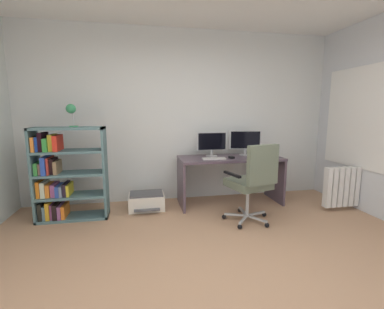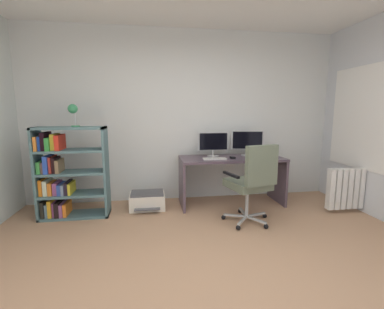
{
  "view_description": "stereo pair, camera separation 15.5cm",
  "coord_description": "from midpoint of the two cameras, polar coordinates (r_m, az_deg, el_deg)",
  "views": [
    {
      "loc": [
        -0.67,
        -2.01,
        1.44
      ],
      "look_at": [
        0.03,
        1.57,
        0.85
      ],
      "focal_mm": 24.96,
      "sensor_mm": 36.0,
      "label": 1
    },
    {
      "loc": [
        -0.52,
        -2.03,
        1.44
      ],
      "look_at": [
        0.03,
        1.57,
        0.85
      ],
      "focal_mm": 24.96,
      "sensor_mm": 36.0,
      "label": 2
    }
  ],
  "objects": [
    {
      "name": "keyboard",
      "position": [
        3.94,
        5.98,
        -0.91
      ],
      "size": [
        0.35,
        0.14,
        0.02
      ],
      "primitive_type": "cube",
      "rotation": [
        0.0,
        0.0,
        -0.04
      ],
      "color": "silver",
      "rests_on": "desk"
    },
    {
      "name": "window_frame",
      "position": [
        4.49,
        34.59,
        6.43
      ],
      "size": [
        0.02,
        1.48,
        1.46
      ],
      "primitive_type": "cube",
      "color": "white"
    },
    {
      "name": "desk_lamp",
      "position": [
        3.83,
        -23.02,
        8.64
      ],
      "size": [
        0.14,
        0.12,
        0.3
      ],
      "color": "#348F59",
      "rests_on": "bookshelf"
    },
    {
      "name": "bookshelf",
      "position": [
        3.97,
        -24.63,
        -3.89
      ],
      "size": [
        0.9,
        0.34,
        1.24
      ],
      "color": "slate",
      "rests_on": "ground"
    },
    {
      "name": "computer_mouse",
      "position": [
        4.03,
        9.77,
        -0.66
      ],
      "size": [
        0.07,
        0.1,
        0.03
      ],
      "primitive_type": "cube",
      "rotation": [
        0.0,
        0.0,
        0.07
      ],
      "color": "black",
      "rests_on": "desk"
    },
    {
      "name": "printer",
      "position": [
        4.08,
        -8.43,
        -9.7
      ],
      "size": [
        0.52,
        0.45,
        0.25
      ],
      "color": "silver",
      "rests_on": "ground"
    },
    {
      "name": "monitor_secondary",
      "position": [
        4.35,
        12.72,
        2.8
      ],
      "size": [
        0.5,
        0.18,
        0.39
      ],
      "color": "#B2B5B7",
      "rests_on": "desk"
    },
    {
      "name": "radiator",
      "position": [
        4.56,
        32.64,
        -6.07
      ],
      "size": [
        0.91,
        0.1,
        0.58
      ],
      "color": "white",
      "rests_on": "ground"
    },
    {
      "name": "monitor_main",
      "position": [
        4.18,
        5.61,
        2.57
      ],
      "size": [
        0.48,
        0.18,
        0.38
      ],
      "color": "#B2B5B7",
      "rests_on": "desk"
    },
    {
      "name": "wall_back",
      "position": [
        4.38,
        -0.78,
        8.09
      ],
      "size": [
        4.95,
        0.1,
        2.71
      ],
      "primitive_type": "cube",
      "color": "silver",
      "rests_on": "ground"
    },
    {
      "name": "office_chair",
      "position": [
        3.46,
        14.01,
        -5.3
      ],
      "size": [
        0.63,
        0.68,
        1.05
      ],
      "color": "#B7BABC",
      "rests_on": "ground"
    },
    {
      "name": "ground_plane",
      "position": [
        2.55,
        7.15,
        -25.39
      ],
      "size": [
        4.95,
        4.54,
        0.02
      ],
      "primitive_type": "cube",
      "color": "tan",
      "rests_on": "ground"
    },
    {
      "name": "window_pane",
      "position": [
        4.49,
        34.66,
        6.43
      ],
      "size": [
        0.01,
        1.4,
        1.38
      ],
      "primitive_type": "cube",
      "color": "white"
    },
    {
      "name": "desk",
      "position": [
        4.19,
        9.44,
        -3.15
      ],
      "size": [
        1.58,
        0.65,
        0.74
      ],
      "color": "#50404E",
      "rests_on": "ground"
    }
  ]
}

